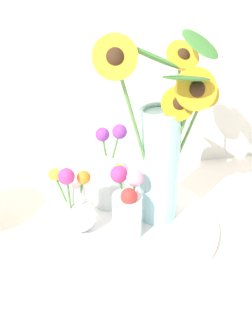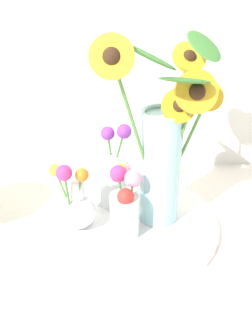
# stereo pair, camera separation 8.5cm
# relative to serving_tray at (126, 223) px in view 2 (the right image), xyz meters

# --- Properties ---
(ground_plane) EXTENTS (6.00, 6.00, 0.00)m
(ground_plane) POSITION_rel_serving_tray_xyz_m (0.04, -0.09, -0.01)
(ground_plane) COLOR silver
(serving_tray) EXTENTS (0.43, 0.43, 0.02)m
(serving_tray) POSITION_rel_serving_tray_xyz_m (0.00, 0.00, 0.00)
(serving_tray) COLOR white
(serving_tray) RESTS_ON ground_plane
(mason_jar_sunflowers) EXTENTS (0.29, 0.22, 0.44)m
(mason_jar_sunflowers) POSITION_rel_serving_tray_xyz_m (0.08, 0.01, 0.19)
(mason_jar_sunflowers) COLOR #9ED1D6
(mason_jar_sunflowers) RESTS_ON serving_tray
(vase_small_center) EXTENTS (0.07, 0.09, 0.16)m
(vase_small_center) POSITION_rel_serving_tray_xyz_m (-0.01, -0.04, 0.08)
(vase_small_center) COLOR white
(vase_small_center) RESTS_ON serving_tray
(vase_bulb_right) EXTENTS (0.10, 0.09, 0.18)m
(vase_bulb_right) POSITION_rel_serving_tray_xyz_m (-0.11, -0.01, 0.07)
(vase_bulb_right) COLOR white
(vase_bulb_right) RESTS_ON serving_tray
(vase_small_back) EXTENTS (0.09, 0.09, 0.20)m
(vase_small_back) POSITION_rel_serving_tray_xyz_m (-0.03, 0.09, 0.08)
(vase_small_back) COLOR white
(vase_small_back) RESTS_ON serving_tray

